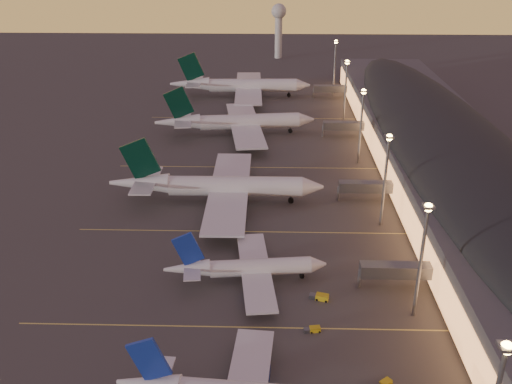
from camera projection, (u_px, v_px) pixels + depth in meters
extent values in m
plane|color=#3B3937|center=(241.00, 312.00, 119.53)|extent=(700.00, 700.00, 0.00)
cone|color=silver|center=(148.00, 384.00, 94.84)|extent=(11.11, 4.92, 4.08)
cylinder|color=navy|center=(255.00, 372.00, 101.12)|extent=(5.63, 3.48, 3.06)
cube|color=navy|center=(149.00, 360.00, 92.57)|extent=(7.50, 1.20, 8.85)
cube|color=silver|center=(156.00, 382.00, 94.46)|extent=(4.83, 12.63, 0.29)
cylinder|color=silver|center=(260.00, 267.00, 128.97)|extent=(23.11, 6.44, 3.89)
cone|color=silver|center=(318.00, 264.00, 130.01)|extent=(4.10, 4.28, 3.89)
cone|color=silver|center=(187.00, 269.00, 127.47)|extent=(10.68, 5.02, 3.89)
cube|color=silver|center=(256.00, 270.00, 129.17)|extent=(10.28, 33.26, 0.43)
cylinder|color=navy|center=(256.00, 258.00, 136.29)|extent=(5.45, 3.48, 2.91)
cylinder|color=navy|center=(262.00, 293.00, 123.27)|extent=(5.45, 3.48, 2.91)
cube|color=navy|center=(188.00, 249.00, 125.40)|extent=(7.14, 1.38, 8.43)
cube|color=silver|center=(192.00, 266.00, 127.33)|extent=(4.99, 12.12, 0.27)
cylinder|color=black|center=(302.00, 275.00, 130.86)|extent=(0.34, 0.34, 1.53)
cylinder|color=black|center=(302.00, 276.00, 130.95)|extent=(1.16, 0.80, 1.09)
cylinder|color=black|center=(251.00, 271.00, 132.43)|extent=(0.34, 0.34, 1.53)
cylinder|color=black|center=(251.00, 272.00, 132.52)|extent=(1.16, 0.80, 1.09)
cylinder|color=black|center=(253.00, 284.00, 127.51)|extent=(0.34, 0.34, 1.53)
cylinder|color=black|center=(253.00, 285.00, 127.60)|extent=(1.16, 0.80, 1.09)
cylinder|color=silver|center=(235.00, 186.00, 165.25)|extent=(38.54, 6.01, 5.82)
cone|color=silver|center=(313.00, 187.00, 164.80)|extent=(6.24, 5.85, 5.82)
cone|color=silver|center=(139.00, 183.00, 165.51)|extent=(17.42, 5.91, 5.82)
cube|color=silver|center=(229.00, 189.00, 165.71)|extent=(11.45, 56.35, 0.64)
cylinder|color=#57595E|center=(236.00, 179.00, 177.75)|extent=(8.72, 4.41, 4.37)
cylinder|color=#57595E|center=(231.00, 215.00, 155.27)|extent=(8.72, 4.41, 4.37)
cube|color=black|center=(140.00, 159.00, 162.33)|extent=(11.49, 0.93, 12.92)
cube|color=silver|center=(146.00, 180.00, 165.10)|extent=(6.31, 20.30, 0.41)
cylinder|color=black|center=(291.00, 199.00, 166.63)|extent=(0.47, 0.47, 2.33)
cylinder|color=black|center=(291.00, 200.00, 166.78)|extent=(1.64, 1.03, 1.63)
cylinder|color=black|center=(226.00, 193.00, 170.72)|extent=(0.47, 0.47, 2.33)
cylinder|color=black|center=(226.00, 194.00, 170.87)|extent=(1.64, 1.03, 1.63)
cylinder|color=black|center=(224.00, 205.00, 163.32)|extent=(0.47, 0.47, 2.33)
cylinder|color=black|center=(224.00, 206.00, 163.47)|extent=(1.64, 1.03, 1.63)
cylinder|color=silver|center=(250.00, 121.00, 220.93)|extent=(38.68, 10.86, 5.78)
cone|color=silver|center=(306.00, 120.00, 223.09)|extent=(6.89, 6.56, 5.78)
cone|color=silver|center=(178.00, 122.00, 217.92)|extent=(17.89, 8.05, 5.78)
cube|color=silver|center=(245.00, 124.00, 221.17)|extent=(18.50, 56.89, 0.64)
cylinder|color=#57595E|center=(245.00, 119.00, 233.21)|extent=(9.14, 5.46, 4.34)
cylinder|color=#57595E|center=(251.00, 139.00, 211.01)|extent=(9.14, 5.46, 4.34)
cube|color=black|center=(179.00, 103.00, 214.87)|extent=(11.42, 2.39, 12.84)
cube|color=silver|center=(183.00, 120.00, 217.76)|extent=(8.81, 20.77, 0.40)
cylinder|color=black|center=(290.00, 130.00, 224.19)|extent=(0.52, 0.52, 2.31)
cylinder|color=black|center=(290.00, 131.00, 224.34)|extent=(1.74, 1.22, 1.62)
cylinder|color=black|center=(241.00, 128.00, 225.98)|extent=(0.52, 0.52, 2.31)
cylinder|color=black|center=(241.00, 129.00, 226.12)|extent=(1.74, 1.22, 1.62)
cylinder|color=black|center=(243.00, 135.00, 218.67)|extent=(0.52, 0.52, 2.31)
cylinder|color=black|center=(243.00, 136.00, 218.82)|extent=(1.74, 1.22, 1.62)
cylinder|color=silver|center=(253.00, 85.00, 270.28)|extent=(41.32, 7.59, 6.22)
cone|color=silver|center=(303.00, 85.00, 270.42)|extent=(6.84, 6.44, 6.22)
cone|color=silver|center=(190.00, 84.00, 269.78)|extent=(18.78, 6.84, 6.22)
cube|color=silver|center=(249.00, 88.00, 270.72)|extent=(13.95, 60.50, 0.68)
cylinder|color=#57595E|center=(251.00, 85.00, 283.62)|extent=(9.44, 4.97, 4.67)
cylinder|color=#57595E|center=(251.00, 100.00, 259.61)|extent=(9.44, 4.97, 4.67)
cube|color=black|center=(191.00, 67.00, 266.41)|extent=(12.29, 1.34, 13.80)
cube|color=silver|center=(194.00, 82.00, 269.40)|extent=(7.36, 21.86, 0.44)
cylinder|color=black|center=(289.00, 94.00, 272.21)|extent=(0.51, 0.51, 2.49)
cylinder|color=black|center=(289.00, 95.00, 272.36)|extent=(1.78, 1.15, 1.74)
cylinder|color=black|center=(246.00, 92.00, 276.04)|extent=(0.51, 0.51, 2.49)
cylinder|color=black|center=(246.00, 93.00, 276.20)|extent=(1.78, 1.15, 1.74)
cylinder|color=black|center=(246.00, 97.00, 268.13)|extent=(0.51, 0.51, 2.49)
cylinder|color=black|center=(246.00, 98.00, 268.29)|extent=(1.78, 1.15, 1.74)
cube|color=#48494D|center=(447.00, 161.00, 181.28)|extent=(40.00, 255.00, 12.00)
ellipsoid|color=black|center=(449.00, 143.00, 178.76)|extent=(39.00, 253.00, 10.92)
cube|color=#F49852|center=(383.00, 163.00, 182.19)|extent=(0.40, 244.80, 8.00)
cube|color=#57595E|center=(396.00, 270.00, 125.88)|extent=(16.00, 3.20, 3.00)
cylinder|color=gray|center=(359.00, 278.00, 127.04)|extent=(0.70, 0.70, 4.40)
cube|color=#57595E|center=(366.00, 187.00, 166.71)|extent=(16.00, 3.20, 3.00)
cylinder|color=gray|center=(338.00, 193.00, 167.87)|extent=(0.70, 0.70, 4.40)
cube|color=#57595E|center=(344.00, 126.00, 218.43)|extent=(16.00, 3.20, 3.00)
cylinder|color=gray|center=(323.00, 131.00, 219.59)|extent=(0.70, 0.70, 4.40)
cube|color=#57595E|center=(331.00, 89.00, 269.25)|extent=(16.00, 3.20, 3.00)
cylinder|color=gray|center=(313.00, 93.00, 270.41)|extent=(0.70, 0.70, 4.40)
cube|color=gray|center=(507.00, 347.00, 71.78)|extent=(2.20, 2.20, 0.50)
sphere|color=#F9BE51|center=(507.00, 348.00, 71.86)|extent=(1.80, 1.80, 1.80)
cylinder|color=gray|center=(420.00, 264.00, 113.40)|extent=(0.70, 0.70, 25.00)
cube|color=gray|center=(429.00, 206.00, 108.07)|extent=(2.20, 2.20, 0.50)
sphere|color=#F9BE51|center=(428.00, 207.00, 108.15)|extent=(1.80, 1.80, 1.80)
cylinder|color=gray|center=(385.00, 182.00, 149.70)|extent=(0.70, 0.70, 25.00)
cube|color=gray|center=(389.00, 137.00, 144.37)|extent=(2.20, 2.20, 0.50)
sphere|color=#F9BE51|center=(389.00, 137.00, 144.45)|extent=(1.80, 1.80, 1.80)
cylinder|color=gray|center=(361.00, 128.00, 190.53)|extent=(0.70, 0.70, 25.00)
cube|color=gray|center=(364.00, 91.00, 185.20)|extent=(2.20, 2.20, 0.50)
sphere|color=#F9BE51|center=(364.00, 92.00, 185.28)|extent=(1.80, 1.80, 1.80)
cylinder|color=gray|center=(345.00, 93.00, 231.36)|extent=(0.70, 0.70, 25.00)
cube|color=gray|center=(347.00, 62.00, 226.03)|extent=(2.20, 2.20, 0.50)
sphere|color=#F9BE51|center=(347.00, 62.00, 226.11)|extent=(1.80, 1.80, 1.80)
cylinder|color=gray|center=(334.00, 68.00, 272.19)|extent=(0.70, 0.70, 25.00)
cube|color=gray|center=(336.00, 41.00, 266.86)|extent=(2.20, 2.20, 0.50)
sphere|color=#F9BE51|center=(336.00, 42.00, 266.95)|extent=(1.80, 1.80, 1.80)
cylinder|color=silver|center=(278.00, 37.00, 349.75)|extent=(4.40, 4.40, 26.00)
sphere|color=silver|center=(279.00, 11.00, 343.45)|extent=(9.00, 9.00, 9.00)
cube|color=#D8C659|center=(239.00, 327.00, 114.99)|extent=(90.00, 0.36, 0.00)
cube|color=#D8C659|center=(247.00, 232.00, 151.28)|extent=(90.00, 0.36, 0.00)
cube|color=#D8C659|center=(253.00, 167.00, 192.11)|extent=(90.00, 0.36, 0.00)
cube|color=#D8C659|center=(257.00, 118.00, 242.02)|extent=(90.00, 0.36, 0.00)
cube|color=gold|center=(386.00, 383.00, 100.18)|extent=(2.47, 2.34, 0.96)
cylinder|color=black|center=(386.00, 380.00, 101.21)|extent=(0.40, 0.36, 0.39)
cylinder|color=black|center=(392.00, 384.00, 100.26)|extent=(0.40, 0.36, 0.39)
cylinder|color=black|center=(380.00, 384.00, 100.34)|extent=(0.40, 0.36, 0.39)
cube|color=gold|center=(322.00, 297.00, 123.31)|extent=(3.05, 2.36, 1.23)
cube|color=#57595E|center=(313.00, 296.00, 123.93)|extent=(1.91, 1.84, 0.90)
cylinder|color=black|center=(327.00, 297.00, 123.92)|extent=(0.53, 0.33, 0.49)
cylinder|color=black|center=(326.00, 302.00, 122.46)|extent=(0.53, 0.33, 0.49)
cylinder|color=black|center=(318.00, 296.00, 124.47)|extent=(0.53, 0.33, 0.49)
cylinder|color=black|center=(317.00, 300.00, 123.01)|extent=(0.53, 0.33, 0.49)
cube|color=gold|center=(315.00, 329.00, 113.66)|extent=(2.29, 1.61, 0.98)
cube|color=#57595E|center=(307.00, 330.00, 113.56)|extent=(1.39, 1.31, 0.71)
cylinder|color=black|center=(318.00, 328.00, 114.46)|extent=(0.41, 0.21, 0.39)
cylinder|color=black|center=(320.00, 332.00, 113.26)|extent=(0.41, 0.21, 0.39)
cylinder|color=black|center=(310.00, 328.00, 114.30)|extent=(0.41, 0.21, 0.39)
cylinder|color=black|center=(312.00, 333.00, 113.10)|extent=(0.41, 0.21, 0.39)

